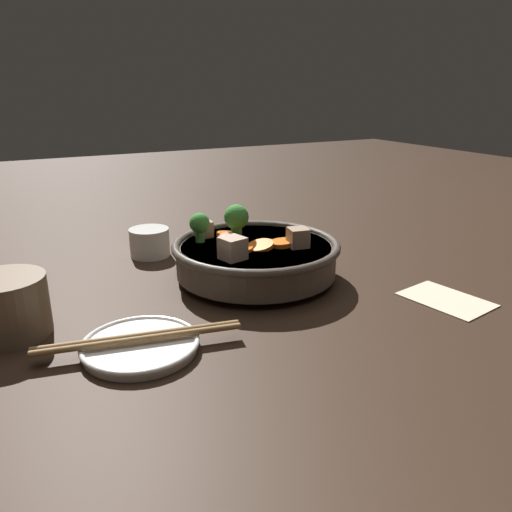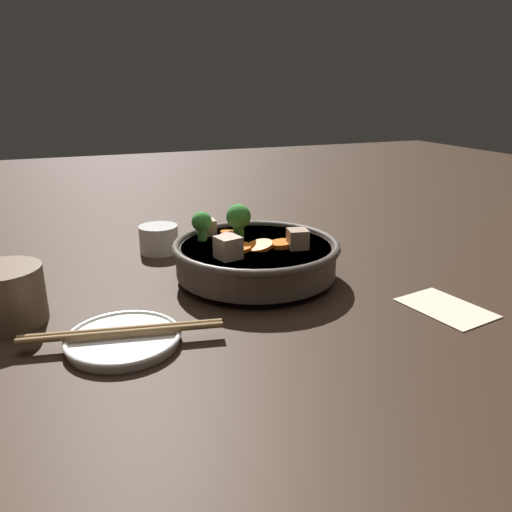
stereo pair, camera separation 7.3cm
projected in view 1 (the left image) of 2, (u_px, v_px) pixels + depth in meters
name	position (u px, v px, depth m)	size (l,w,h in m)	color
ground_plane	(256.00, 278.00, 0.74)	(3.00, 3.00, 0.00)	black
stirfry_bowl	(255.00, 254.00, 0.73)	(0.25, 0.25, 0.11)	#51473D
side_saucer	(140.00, 345.00, 0.54)	(0.13, 0.13, 0.01)	white
tea_cup	(150.00, 242.00, 0.83)	(0.07, 0.07, 0.05)	white
dark_mug	(7.00, 306.00, 0.57)	(0.11, 0.09, 0.07)	brown
napkin	(446.00, 299.00, 0.67)	(0.12, 0.09, 0.00)	beige
chopsticks_pair	(140.00, 337.00, 0.53)	(0.06, 0.22, 0.01)	olive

